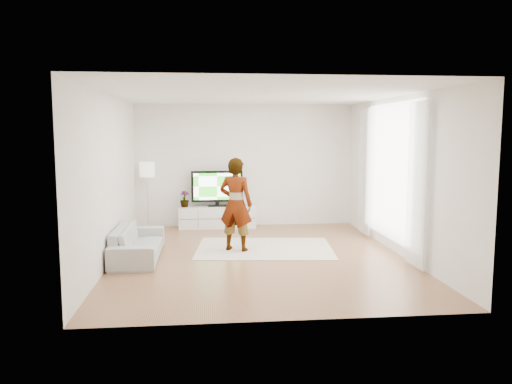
{
  "coord_description": "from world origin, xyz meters",
  "views": [
    {
      "loc": [
        -0.91,
        -8.49,
        2.17
      ],
      "look_at": [
        -0.01,
        0.4,
        1.09
      ],
      "focal_mm": 35.0,
      "sensor_mm": 36.0,
      "label": 1
    }
  ],
  "objects": [
    {
      "name": "ceiling",
      "position": [
        0.0,
        0.0,
        2.8
      ],
      "size": [
        6.0,
        6.0,
        0.0
      ],
      "primitive_type": "plane",
      "color": "white",
      "rests_on": "wall_back"
    },
    {
      "name": "sofa",
      "position": [
        -2.09,
        0.11,
        0.28
      ],
      "size": [
        0.75,
        1.91,
        0.56
      ],
      "primitive_type": "imported",
      "rotation": [
        0.0,
        0.0,
        1.57
      ],
      "color": "#AFAFAA",
      "rests_on": "floor"
    },
    {
      "name": "wall_back",
      "position": [
        0.0,
        3.0,
        1.4
      ],
      "size": [
        5.0,
        0.02,
        2.8
      ],
      "primitive_type": "cube",
      "color": "white",
      "rests_on": "floor"
    },
    {
      "name": "wall_right",
      "position": [
        2.5,
        0.0,
        1.4
      ],
      "size": [
        0.02,
        6.0,
        2.8
      ],
      "primitive_type": "cube",
      "color": "white",
      "rests_on": "floor"
    },
    {
      "name": "curtain_far",
      "position": [
        2.4,
        1.6,
        1.35
      ],
      "size": [
        0.04,
        0.7,
        2.6
      ],
      "primitive_type": "cube",
      "color": "white",
      "rests_on": "floor"
    },
    {
      "name": "potted_plant",
      "position": [
        -1.39,
        2.77,
        0.67
      ],
      "size": [
        0.25,
        0.25,
        0.36
      ],
      "primitive_type": "imported",
      "rotation": [
        0.0,
        0.0,
        0.28
      ],
      "color": "#3F7238",
      "rests_on": "media_console"
    },
    {
      "name": "floor_lamp",
      "position": [
        -2.2,
        2.7,
        1.28
      ],
      "size": [
        0.34,
        0.34,
        1.51
      ],
      "color": "silver",
      "rests_on": "floor"
    },
    {
      "name": "player",
      "position": [
        -0.37,
        0.48,
        0.86
      ],
      "size": [
        0.73,
        0.62,
        1.71
      ],
      "primitive_type": "imported",
      "rotation": [
        0.0,
        0.0,
        2.73
      ],
      "color": "#334772",
      "rests_on": "rug"
    },
    {
      "name": "wall_left",
      "position": [
        -2.5,
        0.0,
        1.4
      ],
      "size": [
        0.02,
        6.0,
        2.8
      ],
      "primitive_type": "cube",
      "color": "white",
      "rests_on": "floor"
    },
    {
      "name": "media_console",
      "position": [
        -0.65,
        2.76,
        0.24
      ],
      "size": [
        1.74,
        0.49,
        0.49
      ],
      "color": "white",
      "rests_on": "floor"
    },
    {
      "name": "window",
      "position": [
        2.48,
        0.3,
        1.45
      ],
      "size": [
        0.01,
        2.6,
        2.5
      ],
      "primitive_type": "cube",
      "color": "white",
      "rests_on": "wall_right"
    },
    {
      "name": "rug",
      "position": [
        0.17,
        0.6,
        0.01
      ],
      "size": [
        2.67,
        2.05,
        0.01
      ],
      "primitive_type": "cube",
      "rotation": [
        0.0,
        0.0,
        -0.1
      ],
      "color": "beige",
      "rests_on": "floor"
    },
    {
      "name": "television",
      "position": [
        -0.65,
        2.79,
        0.93
      ],
      "size": [
        1.16,
        0.23,
        0.81
      ],
      "color": "black",
      "rests_on": "media_console"
    },
    {
      "name": "wall_front",
      "position": [
        0.0,
        -3.0,
        1.4
      ],
      "size": [
        5.0,
        0.02,
        2.8
      ],
      "primitive_type": "cube",
      "color": "white",
      "rests_on": "floor"
    },
    {
      "name": "curtain_near",
      "position": [
        2.4,
        -1.0,
        1.35
      ],
      "size": [
        0.04,
        0.7,
        2.6
      ],
      "primitive_type": "cube",
      "color": "white",
      "rests_on": "floor"
    },
    {
      "name": "floor",
      "position": [
        0.0,
        0.0,
        0.0
      ],
      "size": [
        6.0,
        6.0,
        0.0
      ],
      "primitive_type": "plane",
      "color": "#A4704A",
      "rests_on": "ground"
    },
    {
      "name": "game_console",
      "position": [
        0.1,
        2.76,
        0.59
      ],
      "size": [
        0.06,
        0.16,
        0.21
      ],
      "rotation": [
        0.0,
        0.0,
        -0.05
      ],
      "color": "white",
      "rests_on": "media_console"
    }
  ]
}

